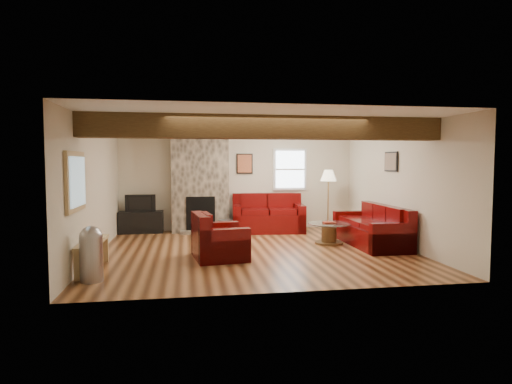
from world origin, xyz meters
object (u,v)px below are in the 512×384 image
(coffee_table, at_px, (329,233))
(armchair_red, at_px, (220,236))
(loveseat, at_px, (268,213))
(television, at_px, (141,203))
(sofa_three, at_px, (370,225))
(floor_lamp, at_px, (328,179))
(tv_cabinet, at_px, (141,222))

(coffee_table, bearing_deg, armchair_red, -156.77)
(loveseat, height_order, television, television)
(loveseat, relative_size, television, 2.43)
(sofa_three, bearing_deg, loveseat, -138.81)
(sofa_three, relative_size, floor_lamp, 1.39)
(coffee_table, relative_size, television, 1.24)
(armchair_red, xyz_separation_m, coffee_table, (2.41, 1.04, -0.19))
(sofa_three, height_order, loveseat, loveseat)
(coffee_table, bearing_deg, television, 153.26)
(loveseat, relative_size, armchair_red, 1.74)
(loveseat, bearing_deg, tv_cabinet, -179.75)
(armchair_red, xyz_separation_m, floor_lamp, (2.90, 2.56, 0.91))
(armchair_red, distance_m, tv_cabinet, 3.55)
(tv_cabinet, relative_size, floor_lamp, 0.69)
(sofa_three, xyz_separation_m, floor_lamp, (-0.32, 1.79, 0.91))
(floor_lamp, bearing_deg, television, 173.18)
(tv_cabinet, distance_m, television, 0.48)
(sofa_three, relative_size, coffee_table, 2.39)
(coffee_table, bearing_deg, tv_cabinet, 153.26)
(coffee_table, height_order, tv_cabinet, tv_cabinet)
(armchair_red, bearing_deg, coffee_table, -74.43)
(armchair_red, bearing_deg, sofa_three, -84.29)
(sofa_three, height_order, armchair_red, sofa_three)
(coffee_table, xyz_separation_m, television, (-4.11, 2.07, 0.52))
(loveseat, bearing_deg, coffee_table, -55.10)
(loveseat, height_order, tv_cabinet, loveseat)
(loveseat, distance_m, floor_lamp, 1.73)
(tv_cabinet, bearing_deg, armchair_red, -61.29)
(sofa_three, distance_m, floor_lamp, 2.03)
(armchair_red, height_order, television, television)
(armchair_red, relative_size, floor_lamp, 0.66)
(tv_cabinet, height_order, television, television)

